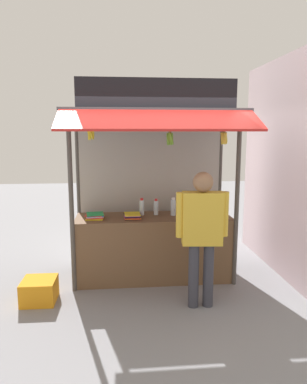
{
  "coord_description": "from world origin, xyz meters",
  "views": [
    {
      "loc": [
        -0.46,
        -4.87,
        2.08
      ],
      "look_at": [
        0.0,
        0.0,
        1.26
      ],
      "focal_mm": 33.22,
      "sensor_mm": 36.0,
      "label": 1
    }
  ],
  "objects_px": {
    "water_bottle_far_left": "(193,204)",
    "vendor_person": "(202,227)",
    "water_bottle_far_right": "(156,207)",
    "water_bottle_left": "(185,205)",
    "plastic_crate": "(39,291)",
    "banana_bunch_inner_right": "(224,138)",
    "banana_bunch_leftmost": "(170,139)",
    "magazine_stack_rear_center": "(132,216)",
    "banana_bunch_rightmost": "(91,133)",
    "water_bottle_front_right": "(220,206)",
    "magazine_stack_mid_right": "(95,216)",
    "water_bottle_mid_left": "(173,207)",
    "water_bottle_back_right": "(142,207)"
  },
  "relations": [
    {
      "from": "water_bottle_far_left",
      "to": "magazine_stack_mid_right",
      "type": "xyz_separation_m",
      "value": [
        -1.43,
        -0.28,
        -0.09
      ]
    },
    {
      "from": "water_bottle_back_right",
      "to": "banana_bunch_inner_right",
      "type": "height_order",
      "value": "banana_bunch_inner_right"
    },
    {
      "from": "banana_bunch_rightmost",
      "to": "water_bottle_back_right",
      "type": "bearing_deg",
      "value": 39.82
    },
    {
      "from": "water_bottle_back_right",
      "to": "magazine_stack_rear_center",
      "type": "distance_m",
      "value": 0.24
    },
    {
      "from": "magazine_stack_mid_right",
      "to": "water_bottle_far_left",
      "type": "bearing_deg",
      "value": 10.97
    },
    {
      "from": "water_bottle_far_left",
      "to": "banana_bunch_leftmost",
      "type": "distance_m",
      "value": 1.25
    },
    {
      "from": "water_bottle_left",
      "to": "plastic_crate",
      "type": "xyz_separation_m",
      "value": [
        -1.98,
        -0.85,
        -0.87
      ]
    },
    {
      "from": "water_bottle_left",
      "to": "banana_bunch_inner_right",
      "type": "xyz_separation_m",
      "value": [
        0.35,
        -0.68,
        1.0
      ]
    },
    {
      "from": "magazine_stack_rear_center",
      "to": "magazine_stack_mid_right",
      "type": "relative_size",
      "value": 1.1
    },
    {
      "from": "water_bottle_back_right",
      "to": "water_bottle_front_right",
      "type": "relative_size",
      "value": 1.1
    },
    {
      "from": "magazine_stack_mid_right",
      "to": "plastic_crate",
      "type": "bearing_deg",
      "value": -140.17
    },
    {
      "from": "water_bottle_far_right",
      "to": "water_bottle_far_left",
      "type": "xyz_separation_m",
      "value": [
        0.57,
        0.12,
        0.02
      ]
    },
    {
      "from": "water_bottle_mid_left",
      "to": "banana_bunch_rightmost",
      "type": "bearing_deg",
      "value": -156.21
    },
    {
      "from": "water_bottle_front_right",
      "to": "water_bottle_left",
      "type": "height_order",
      "value": "water_bottle_front_right"
    },
    {
      "from": "vendor_person",
      "to": "water_bottle_far_left",
      "type": "bearing_deg",
      "value": 88.59
    },
    {
      "from": "banana_bunch_inner_right",
      "to": "water_bottle_left",
      "type": "bearing_deg",
      "value": 117.43
    },
    {
      "from": "vendor_person",
      "to": "water_bottle_front_right",
      "type": "bearing_deg",
      "value": 68.72
    },
    {
      "from": "banana_bunch_inner_right",
      "to": "banana_bunch_leftmost",
      "type": "height_order",
      "value": "same"
    },
    {
      "from": "water_bottle_back_right",
      "to": "water_bottle_far_right",
      "type": "relative_size",
      "value": 1.06
    },
    {
      "from": "water_bottle_front_right",
      "to": "water_bottle_left",
      "type": "xyz_separation_m",
      "value": [
        -0.49,
        0.13,
        -0.0
      ]
    },
    {
      "from": "banana_bunch_leftmost",
      "to": "plastic_crate",
      "type": "distance_m",
      "value": 2.49
    },
    {
      "from": "magazine_stack_rear_center",
      "to": "banana_bunch_rightmost",
      "type": "relative_size",
      "value": 1.12
    },
    {
      "from": "water_bottle_front_right",
      "to": "vendor_person",
      "type": "bearing_deg",
      "value": -116.39
    },
    {
      "from": "water_bottle_far_right",
      "to": "magazine_stack_rear_center",
      "type": "height_order",
      "value": "water_bottle_far_right"
    },
    {
      "from": "water_bottle_mid_left",
      "to": "plastic_crate",
      "type": "height_order",
      "value": "water_bottle_mid_left"
    },
    {
      "from": "water_bottle_far_left",
      "to": "banana_bunch_leftmost",
      "type": "height_order",
      "value": "banana_bunch_leftmost"
    },
    {
      "from": "vendor_person",
      "to": "plastic_crate",
      "type": "height_order",
      "value": "vendor_person"
    },
    {
      "from": "water_bottle_far_left",
      "to": "vendor_person",
      "type": "height_order",
      "value": "vendor_person"
    },
    {
      "from": "water_bottle_front_right",
      "to": "magazine_stack_mid_right",
      "type": "height_order",
      "value": "water_bottle_front_right"
    },
    {
      "from": "water_bottle_front_right",
      "to": "magazine_stack_rear_center",
      "type": "relative_size",
      "value": 0.77
    },
    {
      "from": "water_bottle_far_right",
      "to": "banana_bunch_inner_right",
      "type": "distance_m",
      "value": 1.39
    },
    {
      "from": "banana_bunch_leftmost",
      "to": "magazine_stack_rear_center",
      "type": "bearing_deg",
      "value": 141.87
    },
    {
      "from": "water_bottle_mid_left",
      "to": "vendor_person",
      "type": "xyz_separation_m",
      "value": [
        0.2,
        -0.96,
        -0.04
      ]
    },
    {
      "from": "water_bottle_mid_left",
      "to": "water_bottle_far_right",
      "type": "bearing_deg",
      "value": 166.69
    },
    {
      "from": "water_bottle_back_right",
      "to": "water_bottle_mid_left",
      "type": "relative_size",
      "value": 0.95
    },
    {
      "from": "water_bottle_left",
      "to": "banana_bunch_rightmost",
      "type": "bearing_deg",
      "value": -152.58
    },
    {
      "from": "magazine_stack_rear_center",
      "to": "plastic_crate",
      "type": "xyz_separation_m",
      "value": [
        -1.18,
        -0.54,
        -0.8
      ]
    },
    {
      "from": "water_bottle_mid_left",
      "to": "banana_bunch_inner_right",
      "type": "distance_m",
      "value": 1.23
    },
    {
      "from": "banana_bunch_leftmost",
      "to": "plastic_crate",
      "type": "bearing_deg",
      "value": -173.91
    },
    {
      "from": "water_bottle_front_right",
      "to": "banana_bunch_rightmost",
      "type": "xyz_separation_m",
      "value": [
        -1.8,
        -0.55,
        1.06
      ]
    },
    {
      "from": "banana_bunch_leftmost",
      "to": "magazine_stack_mid_right",
      "type": "bearing_deg",
      "value": 158.67
    },
    {
      "from": "water_bottle_far_right",
      "to": "water_bottle_far_left",
      "type": "bearing_deg",
      "value": 11.82
    },
    {
      "from": "water_bottle_far_left",
      "to": "magazine_stack_rear_center",
      "type": "distance_m",
      "value": 0.96
    },
    {
      "from": "water_bottle_front_right",
      "to": "plastic_crate",
      "type": "relative_size",
      "value": 0.55
    },
    {
      "from": "water_bottle_far_right",
      "to": "vendor_person",
      "type": "distance_m",
      "value": 1.11
    },
    {
      "from": "water_bottle_far_right",
      "to": "vendor_person",
      "type": "bearing_deg",
      "value": -66.82
    },
    {
      "from": "water_bottle_back_right",
      "to": "water_bottle_mid_left",
      "type": "xyz_separation_m",
      "value": [
        0.45,
        -0.06,
        0.01
      ]
    },
    {
      "from": "water_bottle_left",
      "to": "banana_bunch_rightmost",
      "type": "distance_m",
      "value": 1.82
    },
    {
      "from": "water_bottle_mid_left",
      "to": "water_bottle_far_left",
      "type": "bearing_deg",
      "value": 28.37
    },
    {
      "from": "water_bottle_far_left",
      "to": "magazine_stack_rear_center",
      "type": "xyz_separation_m",
      "value": [
        -0.91,
        -0.29,
        -0.1
      ]
    }
  ]
}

